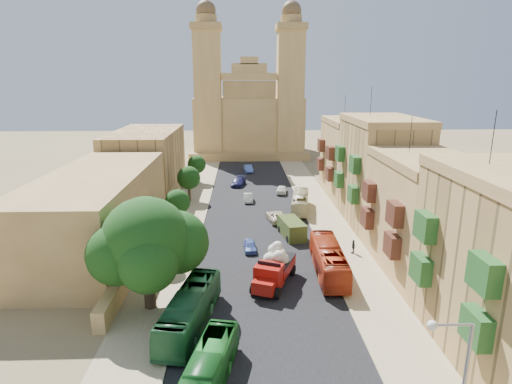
{
  "coord_description": "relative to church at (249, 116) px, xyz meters",
  "views": [
    {
      "loc": [
        -1.81,
        -28.2,
        18.36
      ],
      "look_at": [
        0.0,
        26.0,
        4.0
      ],
      "focal_mm": 30.0,
      "sensor_mm": 36.0,
      "label": 1
    }
  ],
  "objects": [
    {
      "name": "car_white_b",
      "position": [
        4.72,
        -38.5,
        -8.83
      ],
      "size": [
        2.19,
        4.2,
        1.36
      ],
      "primitive_type": "imported",
      "rotation": [
        0.0,
        0.0,
        2.99
      ],
      "color": "white",
      "rests_on": "ground"
    },
    {
      "name": "west_building_low",
      "position": [
        -18.0,
        -60.61,
        -5.32
      ],
      "size": [
        10.0,
        28.0,
        8.4
      ],
      "primitive_type": "cube",
      "color": "olive",
      "rests_on": "ground"
    },
    {
      "name": "street_tree_d",
      "position": [
        -10.0,
        -30.61,
        -6.12
      ],
      "size": [
        3.3,
        3.3,
        5.08
      ],
      "color": "#34251A",
      "rests_on": "ground"
    },
    {
      "name": "bus_red_east",
      "position": [
        6.5,
        -68.77,
        -8.06
      ],
      "size": [
        2.86,
        10.54,
        2.91
      ],
      "primitive_type": "imported",
      "rotation": [
        0.0,
        0.0,
        3.1
      ],
      "color": "#B13517",
      "rests_on": "ground"
    },
    {
      "name": "car_blue_b",
      "position": [
        -0.5,
        -21.57,
        -8.82
      ],
      "size": [
        1.97,
        4.36,
        1.39
      ],
      "primitive_type": "imported",
      "rotation": [
        0.0,
        0.0,
        0.12
      ],
      "color": "#5774D1",
      "rests_on": "ground"
    },
    {
      "name": "townhouse_d",
      "position": [
        15.95,
        -39.61,
        -3.36
      ],
      "size": [
        9.0,
        14.0,
        15.9
      ],
      "color": "#AD874E",
      "rests_on": "ground"
    },
    {
      "name": "ficus_tree",
      "position": [
        -9.42,
        -74.61,
        -3.93
      ],
      "size": [
        9.44,
        8.69,
        9.44
      ],
      "color": "#34251A",
      "rests_on": "ground"
    },
    {
      "name": "pedestrian_a",
      "position": [
        7.5,
        -67.5,
        -8.53
      ],
      "size": [
        0.82,
        0.65,
        1.98
      ],
      "primitive_type": "imported",
      "rotation": [
        0.0,
        0.0,
        2.87
      ],
      "color": "black",
      "rests_on": "ground"
    },
    {
      "name": "west_wall",
      "position": [
        -12.5,
        -58.61,
        -8.62
      ],
      "size": [
        1.0,
        40.0,
        1.8
      ],
      "primitive_type": "cube",
      "color": "#AD874E",
      "rests_on": "ground"
    },
    {
      "name": "ground",
      "position": [
        0.0,
        -78.61,
        -9.52
      ],
      "size": [
        260.0,
        260.0,
        0.0
      ],
      "primitive_type": "plane",
      "color": "brown"
    },
    {
      "name": "red_truck",
      "position": [
        1.04,
        -70.84,
        -7.83
      ],
      "size": [
        4.66,
        6.94,
        3.84
      ],
      "color": "#98120B",
      "rests_on": "ground"
    },
    {
      "name": "car_cream",
      "position": [
        2.76,
        -52.81,
        -8.84
      ],
      "size": [
        3.07,
        5.19,
        1.35
      ],
      "primitive_type": "imported",
      "rotation": [
        0.0,
        0.0,
        3.32
      ],
      "color": "beige",
      "rests_on": "ground"
    },
    {
      "name": "olive_pickup",
      "position": [
        4.09,
        -58.61,
        -8.51
      ],
      "size": [
        3.11,
        5.32,
        2.06
      ],
      "color": "#3B4D1D",
      "rests_on": "ground"
    },
    {
      "name": "car_dkblue",
      "position": [
        -2.46,
        -32.93,
        -8.82
      ],
      "size": [
        3.0,
        5.11,
        1.39
      ],
      "primitive_type": "imported",
      "rotation": [
        0.0,
        0.0,
        -0.23
      ],
      "color": "#191B4D",
      "rests_on": "ground"
    },
    {
      "name": "west_building_mid",
      "position": [
        -18.0,
        -34.61,
        -4.52
      ],
      "size": [
        10.0,
        22.0,
        10.0
      ],
      "primitive_type": "cube",
      "color": "tan",
      "rests_on": "ground"
    },
    {
      "name": "street_tree_c",
      "position": [
        -10.0,
        -42.61,
        -5.84
      ],
      "size": [
        3.57,
        3.57,
        5.49
      ],
      "color": "#34251A",
      "rests_on": "ground"
    },
    {
      "name": "street_tree_a",
      "position": [
        -10.0,
        -66.61,
        -6.7
      ],
      "size": [
        2.74,
        2.74,
        4.22
      ],
      "color": "#34251A",
      "rests_on": "ground"
    },
    {
      "name": "sidewalk_west",
      "position": [
        -9.5,
        -48.61,
        -9.51
      ],
      "size": [
        5.0,
        140.0,
        0.01
      ],
      "primitive_type": "cube",
      "color": "tan",
      "rests_on": "ground"
    },
    {
      "name": "church",
      "position": [
        0.0,
        0.0,
        0.0
      ],
      "size": [
        28.0,
        22.5,
        36.3
      ],
      "color": "#AD874E",
      "rests_on": "ground"
    },
    {
      "name": "kerb_east",
      "position": [
        7.0,
        -48.61,
        -9.46
      ],
      "size": [
        0.25,
        140.0,
        0.12
      ],
      "primitive_type": "cube",
      "color": "tan",
      "rests_on": "ground"
    },
    {
      "name": "car_blue_a",
      "position": [
        -1.0,
        -62.82,
        -8.96
      ],
      "size": [
        1.51,
        3.36,
        1.12
      ],
      "primitive_type": "imported",
      "rotation": [
        0.0,
        0.0,
        0.06
      ],
      "color": "#4861AB",
      "rests_on": "ground"
    },
    {
      "name": "kerb_west",
      "position": [
        -7.0,
        -48.61,
        -9.46
      ],
      "size": [
        0.25,
        140.0,
        0.12
      ],
      "primitive_type": "cube",
      "color": "tan",
      "rests_on": "ground"
    },
    {
      "name": "bus_cream_east",
      "position": [
        6.5,
        -48.21,
        -8.23
      ],
      "size": [
        3.62,
        9.44,
        2.57
      ],
      "primitive_type": "imported",
      "rotation": [
        0.0,
        0.0,
        2.98
      ],
      "color": "beige",
      "rests_on": "ground"
    },
    {
      "name": "road_surface",
      "position": [
        0.0,
        -48.61,
        -9.51
      ],
      "size": [
        14.0,
        140.0,
        0.01
      ],
      "primitive_type": "cube",
      "color": "black",
      "rests_on": "ground"
    },
    {
      "name": "sidewalk_east",
      "position": [
        9.5,
        -48.61,
        -9.51
      ],
      "size": [
        5.0,
        140.0,
        0.01
      ],
      "primitive_type": "cube",
      "color": "tan",
      "rests_on": "ground"
    },
    {
      "name": "streetlamp",
      "position": [
        7.72,
        -90.61,
        -4.31
      ],
      "size": [
        2.11,
        0.44,
        8.22
      ],
      "color": "gray",
      "rests_on": "ground"
    },
    {
      "name": "townhouse_c",
      "position": [
        15.95,
        -53.61,
        -2.61
      ],
      "size": [
        9.0,
        14.0,
        17.4
      ],
      "color": "tan",
      "rests_on": "ground"
    },
    {
      "name": "bus_green_north",
      "position": [
        -5.84,
        -77.61,
        -8.09
      ],
      "size": [
        4.23,
        10.5,
        2.85
      ],
      "primitive_type": "imported",
      "rotation": [
        0.0,
        0.0,
        -0.18
      ],
      "color": "#226333",
      "rests_on": "ground"
    },
    {
      "name": "car_white_a",
      "position": [
        -0.9,
        -43.27,
        -8.91
      ],
      "size": [
        1.41,
        3.73,
        1.22
      ],
      "primitive_type": "imported",
      "rotation": [
        0.0,
        0.0,
        0.03
      ],
      "color": "beige",
      "rests_on": "ground"
    },
    {
      "name": "bus_green_south",
      "position": [
        -4.0,
        -84.51,
        -8.3
      ],
      "size": [
        3.78,
        8.99,
        2.44
      ],
      "primitive_type": "imported",
      "rotation": [
        0.0,
        0.0,
        -0.2
      ],
      "color": "#186421",
      "rests_on": "ground"
    },
    {
      "name": "pedestrian_c",
      "position": [
        10.18,
        -63.94,
        -8.73
      ],
      "size": [
        0.4,
        0.92,
        1.56
      ],
      "primitive_type": "imported",
      "rotation": [
        0.0,
        0.0,
        4.73
      ],
      "color": "#2A2B30",
      "rests_on": "ground"
    },
    {
      "name": "townhouse_b",
      "position": [
        15.95,
        -67.61,
        -3.86
      ],
      "size": [
        9.0,
        14.0,
        14.9
      ],
      "color": "#AD874E",
      "rests_on": "ground"
    },
    {
      "name": "street_tree_b",
      "position": [
        -10.0,
        -54.61,
        -6.22
      ],
      "size": [
        3.21,
        3.21,
        4.93
      ],
      "color": "#34251A",
      "rests_on": "ground"
    }
  ]
}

